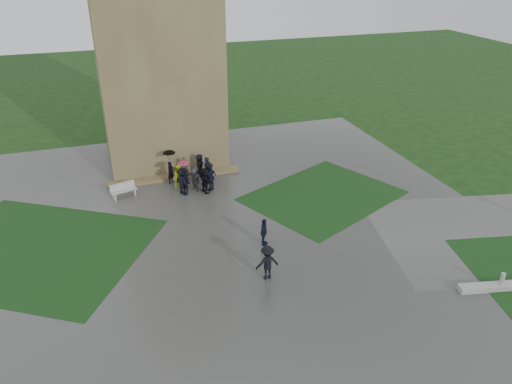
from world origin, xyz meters
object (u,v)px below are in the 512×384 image
object	(u,v)px
tower	(154,33)
bench	(123,190)
pedestrian_near	(267,262)
pedestrian_mid	(264,232)

from	to	relation	value
tower	bench	size ratio (longest dim) A/B	10.57
pedestrian_near	tower	bearing A→B (deg)	-84.58
pedestrian_mid	pedestrian_near	size ratio (longest dim) A/B	0.87
tower	pedestrian_near	world-z (taller)	tower
bench	pedestrian_near	world-z (taller)	pedestrian_near
bench	pedestrian_mid	xyz separation A→B (m)	(6.60, -8.05, 0.29)
pedestrian_mid	pedestrian_near	bearing A→B (deg)	-164.23
tower	pedestrian_near	size ratio (longest dim) A/B	10.18
tower	bench	bearing A→B (deg)	-119.89
bench	pedestrian_near	distance (m)	12.34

